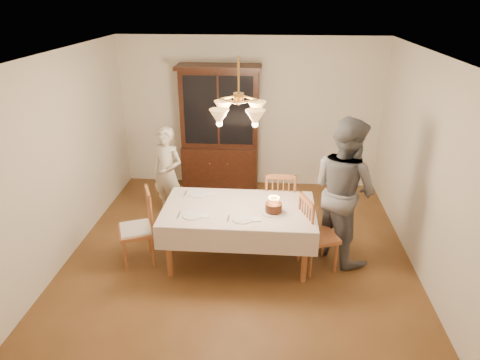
# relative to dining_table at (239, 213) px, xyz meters

# --- Properties ---
(ground) EXTENTS (5.00, 5.00, 0.00)m
(ground) POSITION_rel_dining_table_xyz_m (0.00, 0.00, -0.68)
(ground) COLOR brown
(ground) RESTS_ON ground
(room_shell) EXTENTS (5.00, 5.00, 5.00)m
(room_shell) POSITION_rel_dining_table_xyz_m (0.00, 0.00, 0.90)
(room_shell) COLOR white
(room_shell) RESTS_ON ground
(dining_table) EXTENTS (1.90, 1.10, 0.76)m
(dining_table) POSITION_rel_dining_table_xyz_m (0.00, 0.00, 0.00)
(dining_table) COLOR #97512C
(dining_table) RESTS_ON ground
(china_hutch) EXTENTS (1.38, 0.54, 2.16)m
(china_hutch) POSITION_rel_dining_table_xyz_m (-0.50, 2.25, 0.36)
(china_hutch) COLOR black
(china_hutch) RESTS_ON ground
(chair_far_side) EXTENTS (0.45, 0.43, 1.00)m
(chair_far_side) POSITION_rel_dining_table_xyz_m (0.53, 0.70, -0.24)
(chair_far_side) COLOR #97512C
(chair_far_side) RESTS_ON ground
(chair_left_end) EXTENTS (0.56, 0.57, 1.00)m
(chair_left_end) POSITION_rel_dining_table_xyz_m (-1.29, -0.14, -0.23)
(chair_left_end) COLOR #97512C
(chair_left_end) RESTS_ON ground
(chair_right_end) EXTENTS (0.55, 0.56, 1.00)m
(chair_right_end) POSITION_rel_dining_table_xyz_m (0.99, -0.10, -0.24)
(chair_right_end) COLOR #97512C
(chair_right_end) RESTS_ON ground
(elderly_woman) EXTENTS (0.61, 0.52, 1.43)m
(elderly_woman) POSITION_rel_dining_table_xyz_m (-1.18, 1.13, 0.03)
(elderly_woman) COLOR beige
(elderly_woman) RESTS_ON ground
(adult_in_grey) EXTENTS (1.12, 1.16, 1.89)m
(adult_in_grey) POSITION_rel_dining_table_xyz_m (1.32, 0.23, 0.26)
(adult_in_grey) COLOR slate
(adult_in_grey) RESTS_ON ground
(birthday_cake) EXTENTS (0.30, 0.30, 0.21)m
(birthday_cake) POSITION_rel_dining_table_xyz_m (0.43, -0.09, 0.13)
(birthday_cake) COLOR white
(birthday_cake) RESTS_ON dining_table
(place_setting_near_left) EXTENTS (0.39, 0.25, 0.02)m
(place_setting_near_left) POSITION_rel_dining_table_xyz_m (-0.53, -0.25, 0.08)
(place_setting_near_left) COLOR white
(place_setting_near_left) RESTS_ON dining_table
(place_setting_near_right) EXTENTS (0.40, 0.25, 0.02)m
(place_setting_near_right) POSITION_rel_dining_table_xyz_m (0.08, -0.30, 0.08)
(place_setting_near_right) COLOR white
(place_setting_near_right) RESTS_ON dining_table
(place_setting_far_left) EXTENTS (0.40, 0.26, 0.02)m
(place_setting_far_left) POSITION_rel_dining_table_xyz_m (-0.56, 0.35, 0.08)
(place_setting_far_left) COLOR white
(place_setting_far_left) RESTS_ON dining_table
(chandelier) EXTENTS (0.62, 0.62, 0.73)m
(chandelier) POSITION_rel_dining_table_xyz_m (-0.00, -0.00, 1.29)
(chandelier) COLOR #BF8C3F
(chandelier) RESTS_ON ground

